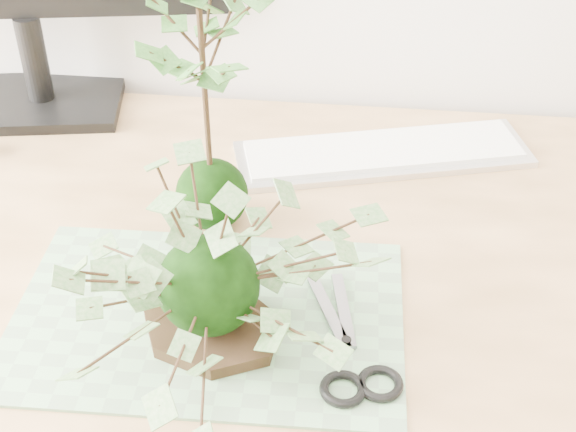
# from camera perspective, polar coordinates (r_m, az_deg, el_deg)

# --- Properties ---
(desk) EXTENTS (1.60, 0.70, 0.74)m
(desk) POSITION_cam_1_polar(r_m,az_deg,el_deg) (1.07, 0.86, -5.24)
(desk) COLOR tan
(desk) RESTS_ON ground_plane
(cutting_mat) EXTENTS (0.44, 0.30, 0.00)m
(cutting_mat) POSITION_cam_1_polar(r_m,az_deg,el_deg) (0.91, -5.72, -7.11)
(cutting_mat) COLOR gray
(cutting_mat) RESTS_ON desk
(stone_dish) EXTENTS (0.21, 0.21, 0.01)m
(stone_dish) POSITION_cam_1_polar(r_m,az_deg,el_deg) (0.88, -5.43, -7.90)
(stone_dish) COLOR black
(stone_dish) RESTS_ON cutting_mat
(ivy_kokedama) EXTENTS (0.38, 0.38, 0.21)m
(ivy_kokedama) POSITION_cam_1_polar(r_m,az_deg,el_deg) (0.80, -5.88, -2.22)
(ivy_kokedama) COLOR black
(ivy_kokedama) RESTS_ON stone_dish
(maple_kokedama) EXTENTS (0.22, 0.22, 0.38)m
(maple_kokedama) POSITION_cam_1_polar(r_m,az_deg,el_deg) (0.90, -6.25, 13.13)
(maple_kokedama) COLOR black
(maple_kokedama) RESTS_ON desk
(keyboard) EXTENTS (0.44, 0.23, 0.02)m
(keyboard) POSITION_cam_1_polar(r_m,az_deg,el_deg) (1.17, 6.76, 4.48)
(keyboard) COLOR silver
(keyboard) RESTS_ON desk
(scissors) EXTENTS (0.10, 0.20, 0.01)m
(scissors) POSITION_cam_1_polar(r_m,az_deg,el_deg) (0.84, 4.24, -10.74)
(scissors) COLOR gray
(scissors) RESTS_ON cutting_mat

